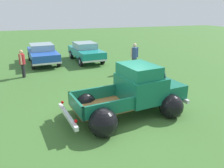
% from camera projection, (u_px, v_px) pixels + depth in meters
% --- Properties ---
extents(ground_plane, '(80.00, 80.00, 0.00)m').
position_uv_depth(ground_plane, '(125.00, 115.00, 8.40)').
color(ground_plane, '#3D6B2D').
extents(vintage_pickup_truck, '(4.81, 3.20, 1.96)m').
position_uv_depth(vintage_pickup_truck, '(134.00, 95.00, 8.32)').
color(vintage_pickup_truck, black).
rests_on(vintage_pickup_truck, ground).
extents(show_car_0, '(2.23, 4.63, 1.43)m').
position_uv_depth(show_car_0, '(43.00, 53.00, 16.20)').
color(show_car_0, black).
rests_on(show_car_0, ground).
extents(show_car_1, '(2.14, 4.54, 1.43)m').
position_uv_depth(show_car_1, '(86.00, 51.00, 16.93)').
color(show_car_1, black).
rests_on(show_car_1, ground).
extents(spectator_0, '(0.40, 0.54, 1.64)m').
position_uv_depth(spectator_0, '(22.00, 62.00, 12.77)').
color(spectator_0, black).
rests_on(spectator_0, ground).
extents(spectator_1, '(0.53, 0.36, 1.84)m').
position_uv_depth(spectator_1, '(134.00, 56.00, 13.89)').
color(spectator_1, '#4C4742').
rests_on(spectator_1, ground).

